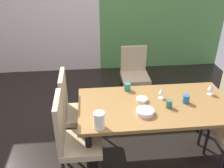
{
  "coord_description": "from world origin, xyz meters",
  "views": [
    {
      "loc": [
        0.04,
        -2.42,
        2.34
      ],
      "look_at": [
        0.31,
        0.27,
        0.85
      ],
      "focal_mm": 40.0,
      "sensor_mm": 36.0,
      "label": 1
    }
  ],
  "objects_px": {
    "chair_left_far": "(74,108)",
    "serving_bowl_center": "(145,112)",
    "wine_glass_north": "(162,91)",
    "cup_front": "(186,99)",
    "chair_left_near": "(72,137)",
    "chair_head_far": "(134,72)",
    "cup_rear": "(127,87)",
    "chair_right_far": "(219,101)",
    "wine_glass_near_shelf": "(211,87)",
    "pitcher_near_window": "(99,120)",
    "dining_table": "(155,110)",
    "serving_bowl_south": "(142,100)",
    "cup_corner": "(169,104)"
  },
  "relations": [
    {
      "from": "chair_head_far",
      "to": "wine_glass_north",
      "type": "relative_size",
      "value": 7.28
    },
    {
      "from": "chair_right_far",
      "to": "chair_left_far",
      "type": "distance_m",
      "value": 1.89
    },
    {
      "from": "chair_right_far",
      "to": "dining_table",
      "type": "bearing_deg",
      "value": 106.45
    },
    {
      "from": "pitcher_near_window",
      "to": "serving_bowl_south",
      "type": "bearing_deg",
      "value": 39.98
    },
    {
      "from": "chair_right_far",
      "to": "wine_glass_near_shelf",
      "type": "distance_m",
      "value": 0.4
    },
    {
      "from": "serving_bowl_center",
      "to": "cup_rear",
      "type": "bearing_deg",
      "value": 102.23
    },
    {
      "from": "wine_glass_north",
      "to": "pitcher_near_window",
      "type": "xyz_separation_m",
      "value": [
        -0.76,
        -0.48,
        -0.0
      ]
    },
    {
      "from": "cup_front",
      "to": "chair_left_far",
      "type": "bearing_deg",
      "value": 167.8
    },
    {
      "from": "chair_left_far",
      "to": "wine_glass_north",
      "type": "xyz_separation_m",
      "value": [
        1.05,
        -0.16,
        0.27
      ]
    },
    {
      "from": "chair_right_far",
      "to": "pitcher_near_window",
      "type": "xyz_separation_m",
      "value": [
        -1.61,
        -0.64,
        0.3
      ]
    },
    {
      "from": "dining_table",
      "to": "chair_head_far",
      "type": "xyz_separation_m",
      "value": [
        -0.0,
        1.28,
        -0.12
      ]
    },
    {
      "from": "wine_glass_near_shelf",
      "to": "pitcher_near_window",
      "type": "bearing_deg",
      "value": -159.87
    },
    {
      "from": "chair_head_far",
      "to": "wine_glass_north",
      "type": "xyz_separation_m",
      "value": [
        0.1,
        -1.16,
        0.31
      ]
    },
    {
      "from": "chair_head_far",
      "to": "chair_right_far",
      "type": "bearing_deg",
      "value": 133.4
    },
    {
      "from": "wine_glass_north",
      "to": "cup_rear",
      "type": "height_order",
      "value": "wine_glass_north"
    },
    {
      "from": "wine_glass_near_shelf",
      "to": "serving_bowl_center",
      "type": "relative_size",
      "value": 0.71
    },
    {
      "from": "chair_head_far",
      "to": "serving_bowl_south",
      "type": "xyz_separation_m",
      "value": [
        -0.14,
        -1.2,
        0.23
      ]
    },
    {
      "from": "chair_right_far",
      "to": "chair_left_near",
      "type": "height_order",
      "value": "chair_left_near"
    },
    {
      "from": "cup_rear",
      "to": "cup_corner",
      "type": "bearing_deg",
      "value": -46.39
    },
    {
      "from": "serving_bowl_south",
      "to": "chair_left_near",
      "type": "bearing_deg",
      "value": -156.13
    },
    {
      "from": "wine_glass_near_shelf",
      "to": "pitcher_near_window",
      "type": "distance_m",
      "value": 1.47
    },
    {
      "from": "chair_left_far",
      "to": "chair_head_far",
      "type": "bearing_deg",
      "value": 136.66
    },
    {
      "from": "serving_bowl_south",
      "to": "cup_corner",
      "type": "relative_size",
      "value": 1.46
    },
    {
      "from": "chair_head_far",
      "to": "chair_left_far",
      "type": "distance_m",
      "value": 1.38
    },
    {
      "from": "dining_table",
      "to": "chair_right_far",
      "type": "xyz_separation_m",
      "value": [
        0.94,
        0.28,
        -0.12
      ]
    },
    {
      "from": "chair_head_far",
      "to": "chair_left_far",
      "type": "relative_size",
      "value": 0.9
    },
    {
      "from": "cup_rear",
      "to": "pitcher_near_window",
      "type": "relative_size",
      "value": 0.52
    },
    {
      "from": "dining_table",
      "to": "wine_glass_north",
      "type": "height_order",
      "value": "wine_glass_north"
    },
    {
      "from": "cup_corner",
      "to": "wine_glass_north",
      "type": "bearing_deg",
      "value": 99.81
    },
    {
      "from": "wine_glass_near_shelf",
      "to": "cup_rear",
      "type": "distance_m",
      "value": 1.01
    },
    {
      "from": "wine_glass_near_shelf",
      "to": "serving_bowl_center",
      "type": "distance_m",
      "value": 0.94
    },
    {
      "from": "chair_left_near",
      "to": "cup_front",
      "type": "relative_size",
      "value": 10.71
    },
    {
      "from": "pitcher_near_window",
      "to": "cup_corner",
      "type": "bearing_deg",
      "value": 19.3
    },
    {
      "from": "cup_corner",
      "to": "pitcher_near_window",
      "type": "distance_m",
      "value": 0.84
    },
    {
      "from": "chair_head_far",
      "to": "chair_left_near",
      "type": "xyz_separation_m",
      "value": [
        -0.95,
        -1.56,
        0.04
      ]
    },
    {
      "from": "pitcher_near_window",
      "to": "chair_head_far",
      "type": "bearing_deg",
      "value": 68.07
    },
    {
      "from": "chair_head_far",
      "to": "cup_rear",
      "type": "height_order",
      "value": "chair_head_far"
    },
    {
      "from": "wine_glass_north",
      "to": "cup_front",
      "type": "height_order",
      "value": "wine_glass_north"
    },
    {
      "from": "chair_head_far",
      "to": "chair_left_far",
      "type": "xyz_separation_m",
      "value": [
        -0.95,
        -1.0,
        0.04
      ]
    },
    {
      "from": "wine_glass_near_shelf",
      "to": "serving_bowl_south",
      "type": "relative_size",
      "value": 1.05
    },
    {
      "from": "cup_rear",
      "to": "cup_corner",
      "type": "distance_m",
      "value": 0.59
    },
    {
      "from": "wine_glass_near_shelf",
      "to": "cup_corner",
      "type": "height_order",
      "value": "wine_glass_near_shelf"
    },
    {
      "from": "chair_head_far",
      "to": "chair_left_near",
      "type": "distance_m",
      "value": 1.82
    },
    {
      "from": "chair_left_far",
      "to": "serving_bowl_center",
      "type": "xyz_separation_m",
      "value": [
        0.79,
        -0.45,
        0.2
      ]
    },
    {
      "from": "chair_left_far",
      "to": "serving_bowl_center",
      "type": "bearing_deg",
      "value": 60.16
    },
    {
      "from": "chair_left_far",
      "to": "cup_front",
      "type": "relative_size",
      "value": 10.53
    },
    {
      "from": "dining_table",
      "to": "chair_right_far",
      "type": "bearing_deg",
      "value": 16.45
    },
    {
      "from": "chair_left_near",
      "to": "cup_front",
      "type": "xyz_separation_m",
      "value": [
        1.31,
        0.27,
        0.22
      ]
    },
    {
      "from": "serving_bowl_center",
      "to": "cup_corner",
      "type": "distance_m",
      "value": 0.31
    },
    {
      "from": "dining_table",
      "to": "cup_rear",
      "type": "relative_size",
      "value": 18.7
    }
  ]
}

